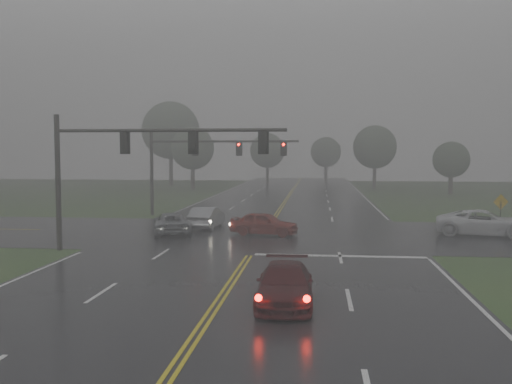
# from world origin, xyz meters

# --- Properties ---
(ground) EXTENTS (180.00, 180.00, 0.00)m
(ground) POSITION_xyz_m (0.00, 0.00, 0.00)
(ground) COLOR #2D4F21
(ground) RESTS_ON ground
(main_road) EXTENTS (18.00, 160.00, 0.02)m
(main_road) POSITION_xyz_m (0.00, 20.00, 0.00)
(main_road) COLOR black
(main_road) RESTS_ON ground
(cross_street) EXTENTS (120.00, 14.00, 0.02)m
(cross_street) POSITION_xyz_m (0.00, 22.00, 0.00)
(cross_street) COLOR black
(cross_street) RESTS_ON ground
(stop_bar) EXTENTS (8.50, 0.50, 0.01)m
(stop_bar) POSITION_xyz_m (4.50, 14.40, 0.00)
(stop_bar) COLOR white
(stop_bar) RESTS_ON ground
(sedan_maroon) EXTENTS (1.99, 4.67, 1.34)m
(sedan_maroon) POSITION_xyz_m (2.29, 5.17, 0.00)
(sedan_maroon) COLOR #3C0A0D
(sedan_maroon) RESTS_ON ground
(sedan_red) EXTENTS (4.48, 2.48, 1.44)m
(sedan_red) POSITION_xyz_m (0.09, 21.23, 0.00)
(sedan_red) COLOR maroon
(sedan_red) RESTS_ON ground
(sedan_silver) EXTENTS (1.83, 4.53, 1.46)m
(sedan_silver) POSITION_xyz_m (-4.11, 24.01, 0.00)
(sedan_silver) COLOR #93959A
(sedan_silver) RESTS_ON ground
(car_grey) EXTENTS (3.55, 5.26, 1.34)m
(car_grey) POSITION_xyz_m (-5.84, 21.24, 0.00)
(car_grey) COLOR slate
(car_grey) RESTS_ON ground
(pickup_white) EXTENTS (6.19, 3.96, 1.59)m
(pickup_white) POSITION_xyz_m (13.65, 22.38, 0.00)
(pickup_white) COLOR silver
(pickup_white) RESTS_ON ground
(signal_gantry_near) EXTENTS (12.17, 0.31, 7.13)m
(signal_gantry_near) POSITION_xyz_m (-6.50, 14.70, 4.99)
(signal_gantry_near) COLOR black
(signal_gantry_near) RESTS_ON ground
(signal_gantry_far) EXTENTS (12.19, 0.35, 6.86)m
(signal_gantry_far) POSITION_xyz_m (-6.44, 31.72, 4.82)
(signal_gantry_far) COLOR black
(signal_gantry_far) RESTS_ON ground
(sign_diamond_east) EXTENTS (1.01, 0.29, 2.47)m
(sign_diamond_east) POSITION_xyz_m (15.21, 24.40, 1.67)
(sign_diamond_east) COLOR black
(sign_diamond_east) RESTS_ON ground
(tree_nw_a) EXTENTS (5.90, 5.90, 8.67)m
(tree_nw_a) POSITION_xyz_m (-13.75, 63.20, 5.70)
(tree_nw_a) COLOR #362C23
(tree_nw_a) RESTS_ON ground
(tree_ne_a) EXTENTS (6.09, 6.09, 8.94)m
(tree_ne_a) POSITION_xyz_m (11.32, 67.49, 5.88)
(tree_ne_a) COLOR #362C23
(tree_ne_a) RESTS_ON ground
(tree_n_mid) EXTENTS (5.62, 5.62, 8.25)m
(tree_n_mid) POSITION_xyz_m (-4.75, 78.17, 5.43)
(tree_n_mid) COLOR #362C23
(tree_n_mid) RESTS_ON ground
(tree_e_near) EXTENTS (4.42, 4.42, 6.50)m
(tree_e_near) POSITION_xyz_m (19.55, 57.75, 4.26)
(tree_e_near) COLOR #362C23
(tree_e_near) RESTS_ON ground
(tree_nw_b) EXTENTS (8.82, 8.82, 12.95)m
(tree_nw_b) POSITION_xyz_m (-19.09, 71.92, 8.53)
(tree_nw_b) COLOR #362C23
(tree_nw_b) RESTS_ON ground
(tree_n_far) EXTENTS (5.37, 5.37, 7.88)m
(tree_n_far) POSITION_xyz_m (4.81, 87.85, 5.17)
(tree_n_far) COLOR #362C23
(tree_n_far) RESTS_ON ground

